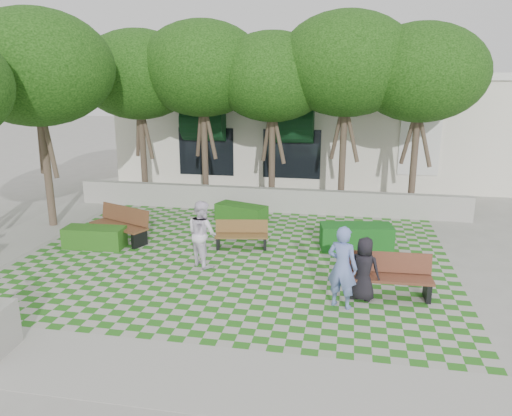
% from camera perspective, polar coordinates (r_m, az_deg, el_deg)
% --- Properties ---
extents(ground, '(90.00, 90.00, 0.00)m').
position_cam_1_polar(ground, '(13.47, -3.30, -7.31)').
color(ground, gray).
rests_on(ground, ground).
extents(lawn, '(12.00, 12.00, 0.00)m').
position_cam_1_polar(lawn, '(14.37, -2.34, -5.79)').
color(lawn, '#2B721E').
rests_on(lawn, ground).
extents(sidewalk_south, '(16.00, 2.00, 0.01)m').
position_cam_1_polar(sidewalk_south, '(9.49, -10.47, -17.95)').
color(sidewalk_south, '#9E9B93').
rests_on(sidewalk_south, ground).
extents(sidewalk_west, '(2.00, 12.00, 0.01)m').
position_cam_1_polar(sidewalk_west, '(17.39, -26.19, -3.62)').
color(sidewalk_west, '#9E9B93').
rests_on(sidewalk_west, ground).
extents(retaining_wall, '(15.00, 0.36, 0.90)m').
position_cam_1_polar(retaining_wall, '(19.10, 1.14, 0.97)').
color(retaining_wall, '#9E9B93').
rests_on(retaining_wall, ground).
extents(bench_east, '(1.98, 0.73, 1.03)m').
position_cam_1_polar(bench_east, '(12.32, 15.02, -7.56)').
color(bench_east, '#5A2E1E').
rests_on(bench_east, ground).
extents(bench_mid, '(1.66, 0.79, 0.84)m').
position_cam_1_polar(bench_mid, '(15.12, -1.65, -3.10)').
color(bench_mid, brown).
rests_on(bench_mid, ground).
extents(bench_west, '(2.15, 1.43, 1.08)m').
position_cam_1_polar(bench_west, '(16.26, -15.22, -1.89)').
color(bench_west, '#56331D').
rests_on(bench_west, ground).
extents(hedge_east, '(2.23, 1.20, 0.74)m').
position_cam_1_polar(hedge_east, '(15.35, 11.38, -3.25)').
color(hedge_east, '#144D19').
rests_on(hedge_east, ground).
extents(hedge_midleft, '(1.96, 1.30, 0.64)m').
position_cam_1_polar(hedge_midleft, '(17.71, -1.69, -0.62)').
color(hedge_midleft, '#1E5416').
rests_on(hedge_midleft, ground).
extents(hedge_west, '(1.85, 0.82, 0.63)m').
position_cam_1_polar(hedge_west, '(15.94, -17.97, -3.22)').
color(hedge_west, '#215215').
rests_on(hedge_west, ground).
extents(person_blue, '(0.82, 0.68, 1.92)m').
position_cam_1_polar(person_blue, '(11.37, 9.83, -6.68)').
color(person_blue, '#687BBE').
rests_on(person_blue, ground).
extents(person_dark, '(0.85, 0.68, 1.52)m').
position_cam_1_polar(person_dark, '(11.90, 12.22, -6.82)').
color(person_dark, black).
rests_on(person_dark, ground).
extents(person_white, '(1.13, 1.10, 1.84)m').
position_cam_1_polar(person_white, '(13.69, -6.18, -2.91)').
color(person_white, white).
rests_on(person_white, ground).
extents(tree_row, '(17.70, 13.40, 7.41)m').
position_cam_1_polar(tree_row, '(18.67, -4.76, 15.26)').
color(tree_row, '#47382B').
rests_on(tree_row, ground).
extents(building, '(18.00, 8.92, 5.15)m').
position_cam_1_polar(building, '(26.36, 6.09, 9.41)').
color(building, silver).
rests_on(building, ground).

